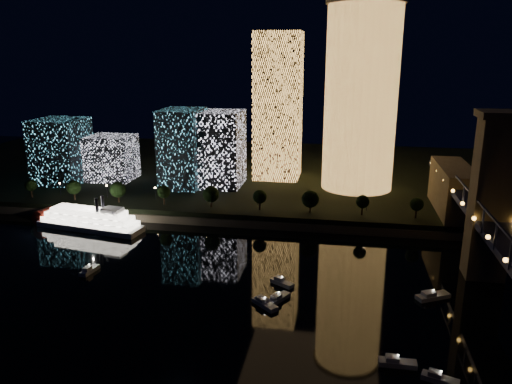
% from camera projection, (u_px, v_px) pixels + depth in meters
% --- Properties ---
extents(ground, '(520.00, 520.00, 0.00)m').
position_uv_depth(ground, '(240.00, 347.00, 115.43)').
color(ground, black).
rests_on(ground, ground).
extents(far_bank, '(420.00, 160.00, 5.00)m').
position_uv_depth(far_bank, '(300.00, 175.00, 266.41)').
color(far_bank, black).
rests_on(far_bank, ground).
extents(seawall, '(420.00, 6.00, 3.00)m').
position_uv_depth(seawall, '(283.00, 224.00, 192.75)').
color(seawall, '#6B5E4C').
rests_on(seawall, ground).
extents(tower_cylindrical, '(34.00, 34.00, 82.39)m').
position_uv_depth(tower_cylindrical, '(361.00, 97.00, 221.07)').
color(tower_cylindrical, '#FFB251').
rests_on(tower_cylindrical, far_bank).
extents(tower_rectangular, '(22.05, 22.05, 70.14)m').
position_uv_depth(tower_rectangular, '(278.00, 107.00, 242.42)').
color(tower_rectangular, '#FFB251').
rests_on(tower_rectangular, far_bank).
extents(midrise_blocks, '(97.45, 30.95, 35.81)m').
position_uv_depth(midrise_blocks, '(152.00, 150.00, 235.28)').
color(midrise_blocks, white).
rests_on(midrise_blocks, far_bank).
extents(riverboat, '(46.74, 16.74, 13.81)m').
position_uv_depth(riverboat, '(85.00, 220.00, 191.94)').
color(riverboat, silver).
rests_on(riverboat, ground).
extents(motorboats, '(113.74, 66.63, 2.78)m').
position_uv_depth(motorboats, '(252.00, 332.00, 120.22)').
color(motorboats, silver).
rests_on(motorboats, ground).
extents(esplanade_trees, '(165.17, 6.90, 8.95)m').
position_uv_depth(esplanade_trees, '(207.00, 194.00, 201.27)').
color(esplanade_trees, black).
rests_on(esplanade_trees, far_bank).
extents(street_lamps, '(132.70, 0.70, 5.65)m').
position_uv_depth(street_lamps, '(205.00, 193.00, 207.73)').
color(street_lamps, black).
rests_on(street_lamps, far_bank).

